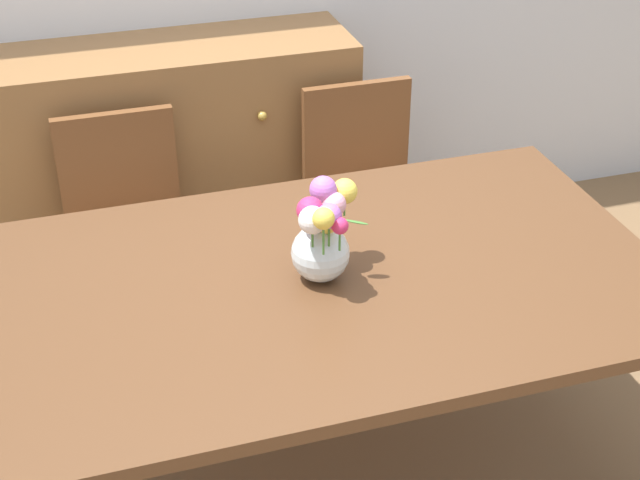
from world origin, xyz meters
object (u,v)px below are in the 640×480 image
(dresser, at_px, (177,166))
(flower_vase, at_px, (322,233))
(chair_right, at_px, (365,187))
(chair_left, at_px, (127,223))
(dining_table, at_px, (324,300))

(dresser, bearing_deg, flower_vase, -81.70)
(flower_vase, bearing_deg, dresser, 98.30)
(chair_right, bearing_deg, chair_left, 0.00)
(dining_table, bearing_deg, chair_right, 63.71)
(dining_table, xyz_separation_m, chair_right, (0.45, 0.91, -0.18))
(flower_vase, bearing_deg, dining_table, -47.78)
(dining_table, distance_m, chair_right, 1.03)
(dining_table, relative_size, dresser, 1.35)
(dresser, bearing_deg, chair_right, -32.94)
(dining_table, height_order, dresser, dresser)
(dining_table, xyz_separation_m, chair_left, (-0.45, 0.91, -0.18))
(chair_right, height_order, flower_vase, flower_vase)
(chair_left, bearing_deg, dresser, -121.10)
(chair_left, distance_m, chair_right, 0.90)
(flower_vase, bearing_deg, chair_left, 116.21)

